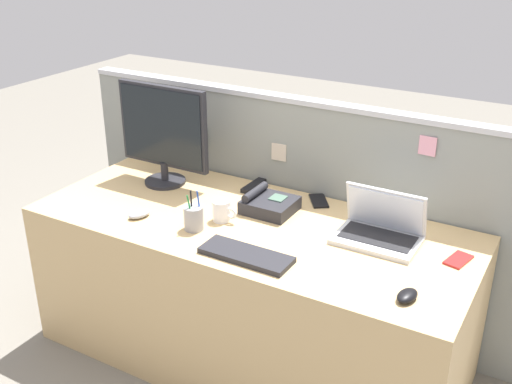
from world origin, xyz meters
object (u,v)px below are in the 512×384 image
(desktop_monitor, at_px, (163,132))
(cell_phone_red_case, at_px, (458,260))
(pen_cup, at_px, (194,218))
(tv_remote, at_px, (254,186))
(computer_mouse_left_hand, at_px, (407,296))
(desk_phone, at_px, (269,204))
(coffee_mug, at_px, (222,211))
(computer_mouse_right_hand, at_px, (139,214))
(keyboard_main, at_px, (246,255))
(cell_phone_black_slab, at_px, (319,201))
(laptop, at_px, (380,228))

(desktop_monitor, distance_m, cell_phone_red_case, 1.44)
(pen_cup, bearing_deg, tv_remote, 89.89)
(pen_cup, height_order, cell_phone_red_case, pen_cup)
(cell_phone_red_case, bearing_deg, computer_mouse_left_hand, -91.34)
(desktop_monitor, height_order, computer_mouse_left_hand, desktop_monitor)
(desk_phone, relative_size, coffee_mug, 1.92)
(desk_phone, relative_size, pen_cup, 1.22)
(desktop_monitor, height_order, coffee_mug, desktop_monitor)
(computer_mouse_right_hand, bearing_deg, coffee_mug, 44.47)
(desk_phone, xyz_separation_m, keyboard_main, (0.12, -0.40, -0.02))
(computer_mouse_right_hand, distance_m, cell_phone_black_slab, 0.81)
(desktop_monitor, relative_size, cell_phone_red_case, 3.86)
(cell_phone_red_case, height_order, tv_remote, tv_remote)
(laptop, relative_size, coffee_mug, 2.95)
(desk_phone, relative_size, cell_phone_red_case, 1.72)
(computer_mouse_right_hand, relative_size, pen_cup, 0.57)
(pen_cup, relative_size, cell_phone_red_case, 1.41)
(tv_remote, relative_size, coffee_mug, 1.52)
(desktop_monitor, distance_m, tv_remote, 0.50)
(desk_phone, bearing_deg, laptop, -0.50)
(laptop, bearing_deg, keyboard_main, -134.67)
(computer_mouse_left_hand, relative_size, coffee_mug, 0.89)
(keyboard_main, distance_m, cell_phone_red_case, 0.80)
(tv_remote, bearing_deg, computer_mouse_left_hand, -29.83)
(desktop_monitor, xyz_separation_m, cell_phone_red_case, (1.42, -0.05, -0.26))
(cell_phone_black_slab, bearing_deg, cell_phone_red_case, -52.49)
(laptop, distance_m, computer_mouse_right_hand, 1.02)
(laptop, relative_size, computer_mouse_right_hand, 3.30)
(computer_mouse_right_hand, relative_size, cell_phone_black_slab, 0.71)
(laptop, distance_m, computer_mouse_left_hand, 0.43)
(laptop, xyz_separation_m, coffee_mug, (-0.64, -0.18, -0.01))
(tv_remote, bearing_deg, cell_phone_red_case, -10.34)
(keyboard_main, height_order, coffee_mug, coffee_mug)
(desk_phone, height_order, keyboard_main, desk_phone)
(pen_cup, relative_size, cell_phone_black_slab, 1.25)
(cell_phone_red_case, relative_size, coffee_mug, 1.12)
(desk_phone, height_order, pen_cup, pen_cup)
(desktop_monitor, height_order, computer_mouse_right_hand, desktop_monitor)
(laptop, height_order, coffee_mug, laptop)
(computer_mouse_left_hand, distance_m, cell_phone_red_case, 0.36)
(desk_phone, height_order, tv_remote, desk_phone)
(laptop, xyz_separation_m, cell_phone_red_case, (0.32, -0.02, -0.05))
(pen_cup, xyz_separation_m, tv_remote, (0.00, 0.49, -0.04))
(cell_phone_red_case, bearing_deg, pen_cup, -151.16)
(desktop_monitor, height_order, keyboard_main, desktop_monitor)
(pen_cup, xyz_separation_m, coffee_mug, (0.06, 0.12, -0.01))
(computer_mouse_right_hand, xyz_separation_m, cell_phone_red_case, (1.29, 0.31, -0.01))
(cell_phone_red_case, distance_m, tv_remote, 1.04)
(cell_phone_black_slab, relative_size, coffee_mug, 1.26)
(computer_mouse_right_hand, xyz_separation_m, computer_mouse_left_hand, (1.19, -0.04, 0.00))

